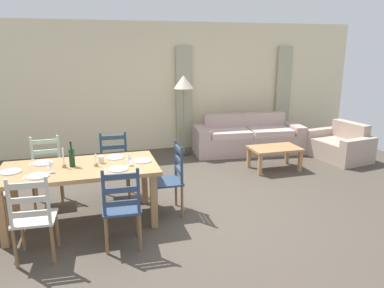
# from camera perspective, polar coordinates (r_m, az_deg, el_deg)

# --- Properties ---
(ground_plane) EXTENTS (9.60, 9.60, 0.02)m
(ground_plane) POSITION_cam_1_polar(r_m,az_deg,el_deg) (5.13, 0.00, -10.34)
(ground_plane) COLOR #484036
(wall_far) EXTENTS (9.60, 0.16, 2.70)m
(wall_far) POSITION_cam_1_polar(r_m,az_deg,el_deg) (7.91, -6.73, 8.81)
(wall_far) COLOR beige
(wall_far) RESTS_ON ground_plane
(curtain_panel_left) EXTENTS (0.35, 0.08, 2.20)m
(curtain_panel_left) POSITION_cam_1_polar(r_m,az_deg,el_deg) (7.96, -1.23, 7.13)
(curtain_panel_left) COLOR #B0AB8C
(curtain_panel_left) RESTS_ON ground_plane
(curtain_panel_right) EXTENTS (0.35, 0.08, 2.20)m
(curtain_panel_right) POSITION_cam_1_polar(r_m,az_deg,el_deg) (8.88, 14.04, 7.50)
(curtain_panel_right) COLOR #B0AB8C
(curtain_panel_right) RESTS_ON ground_plane
(dining_table) EXTENTS (1.90, 0.96, 0.75)m
(dining_table) POSITION_cam_1_polar(r_m,az_deg,el_deg) (4.74, -17.14, -4.41)
(dining_table) COLOR #AD7D4F
(dining_table) RESTS_ON ground_plane
(dining_chair_near_left) EXTENTS (0.44, 0.43, 0.96)m
(dining_chair_near_left) POSITION_cam_1_polar(r_m,az_deg,el_deg) (4.15, -23.60, -10.61)
(dining_chair_near_left) COLOR beige
(dining_chair_near_left) RESTS_ON ground_plane
(dining_chair_near_right) EXTENTS (0.44, 0.42, 0.96)m
(dining_chair_near_right) POSITION_cam_1_polar(r_m,az_deg,el_deg) (4.12, -10.96, -9.75)
(dining_chair_near_right) COLOR navy
(dining_chair_near_right) RESTS_ON ground_plane
(dining_chair_far_left) EXTENTS (0.44, 0.42, 0.96)m
(dining_chair_far_left) POSITION_cam_1_polar(r_m,az_deg,el_deg) (5.58, -21.79, -3.96)
(dining_chair_far_left) COLOR beige
(dining_chair_far_left) RESTS_ON ground_plane
(dining_chair_far_right) EXTENTS (0.43, 0.41, 0.96)m
(dining_chair_far_right) POSITION_cam_1_polar(r_m,az_deg,el_deg) (5.53, -12.02, -3.33)
(dining_chair_far_right) COLOR #2B445B
(dining_chair_far_right) RESTS_ON ground_plane
(dining_chair_head_east) EXTENTS (0.41, 0.43, 0.96)m
(dining_chair_head_east) POSITION_cam_1_polar(r_m,az_deg,el_deg) (4.89, -3.43, -5.48)
(dining_chair_head_east) COLOR navy
(dining_chair_head_east) RESTS_ON ground_plane
(dinner_plate_near_left) EXTENTS (0.24, 0.24, 0.02)m
(dinner_plate_near_left) POSITION_cam_1_polar(r_m,az_deg,el_deg) (4.51, -22.98, -4.66)
(dinner_plate_near_left) COLOR white
(dinner_plate_near_left) RESTS_ON dining_table
(fork_near_left) EXTENTS (0.02, 0.17, 0.01)m
(fork_near_left) POSITION_cam_1_polar(r_m,az_deg,el_deg) (4.54, -24.85, -4.84)
(fork_near_left) COLOR silver
(fork_near_left) RESTS_ON dining_table
(dinner_plate_near_right) EXTENTS (0.24, 0.24, 0.02)m
(dinner_plate_near_right) POSITION_cam_1_polar(r_m,az_deg,el_deg) (4.48, -11.50, -3.87)
(dinner_plate_near_right) COLOR white
(dinner_plate_near_right) RESTS_ON dining_table
(fork_near_right) EXTENTS (0.02, 0.17, 0.01)m
(fork_near_right) POSITION_cam_1_polar(r_m,az_deg,el_deg) (4.48, -13.41, -4.08)
(fork_near_right) COLOR silver
(fork_near_right) RESTS_ON dining_table
(dinner_plate_far_left) EXTENTS (0.24, 0.24, 0.02)m
(dinner_plate_far_left) POSITION_cam_1_polar(r_m,az_deg,el_deg) (4.99, -22.37, -2.79)
(dinner_plate_far_left) COLOR white
(dinner_plate_far_left) RESTS_ON dining_table
(fork_far_left) EXTENTS (0.02, 0.17, 0.01)m
(fork_far_left) POSITION_cam_1_polar(r_m,az_deg,el_deg) (5.01, -24.06, -2.97)
(fork_far_left) COLOR silver
(fork_far_left) RESTS_ON dining_table
(dinner_plate_far_right) EXTENTS (0.24, 0.24, 0.02)m
(dinner_plate_far_right) POSITION_cam_1_polar(r_m,az_deg,el_deg) (4.96, -12.00, -2.06)
(dinner_plate_far_right) COLOR white
(dinner_plate_far_right) RESTS_ON dining_table
(fork_far_right) EXTENTS (0.03, 0.17, 0.01)m
(fork_far_right) POSITION_cam_1_polar(r_m,az_deg,el_deg) (4.95, -13.73, -2.25)
(fork_far_right) COLOR silver
(fork_far_right) RESTS_ON dining_table
(dinner_plate_head_west) EXTENTS (0.24, 0.24, 0.02)m
(dinner_plate_head_west) POSITION_cam_1_polar(r_m,az_deg,el_deg) (4.80, -26.57, -3.92)
(dinner_plate_head_west) COLOR white
(dinner_plate_head_west) RESTS_ON dining_table
(dinner_plate_head_east) EXTENTS (0.24, 0.24, 0.02)m
(dinner_plate_head_east) POSITION_cam_1_polar(r_m,az_deg,el_deg) (4.75, -7.80, -2.61)
(dinner_plate_head_east) COLOR white
(dinner_plate_head_east) RESTS_ON dining_table
(fork_head_east) EXTENTS (0.02, 0.17, 0.01)m
(fork_head_east) POSITION_cam_1_polar(r_m,az_deg,el_deg) (4.74, -9.59, -2.82)
(fork_head_east) COLOR silver
(fork_head_east) RESTS_ON dining_table
(wine_bottle) EXTENTS (0.07, 0.07, 0.32)m
(wine_bottle) POSITION_cam_1_polar(r_m,az_deg,el_deg) (4.72, -18.33, -2.00)
(wine_bottle) COLOR #143819
(wine_bottle) RESTS_ON dining_table
(wine_glass_near_left) EXTENTS (0.06, 0.06, 0.16)m
(wine_glass_near_left) POSITION_cam_1_polar(r_m,az_deg,el_deg) (4.58, -21.42, -2.89)
(wine_glass_near_left) COLOR white
(wine_glass_near_left) RESTS_ON dining_table
(wine_glass_near_right) EXTENTS (0.06, 0.06, 0.16)m
(wine_glass_near_right) POSITION_cam_1_polar(r_m,az_deg,el_deg) (4.59, -9.90, -2.02)
(wine_glass_near_right) COLOR white
(wine_glass_near_right) RESTS_ON dining_table
(coffee_cup_primary) EXTENTS (0.07, 0.07, 0.09)m
(coffee_cup_primary) POSITION_cam_1_polar(r_m,az_deg,el_deg) (4.77, -14.05, -2.40)
(coffee_cup_primary) COLOR beige
(coffee_cup_primary) RESTS_ON dining_table
(candle_tall) EXTENTS (0.05, 0.05, 0.25)m
(candle_tall) POSITION_cam_1_polar(r_m,az_deg,el_deg) (4.72, -19.46, -2.68)
(candle_tall) COLOR #998C66
(candle_tall) RESTS_ON dining_table
(candle_short) EXTENTS (0.05, 0.05, 0.16)m
(candle_short) POSITION_cam_1_polar(r_m,az_deg,el_deg) (4.66, -14.81, -2.90)
(candle_short) COLOR #998C66
(candle_short) RESTS_ON dining_table
(couch) EXTENTS (2.35, 1.03, 0.80)m
(couch) POSITION_cam_1_polar(r_m,az_deg,el_deg) (7.86, 8.67, 0.86)
(couch) COLOR #B59A91
(couch) RESTS_ON ground_plane
(coffee_table) EXTENTS (0.90, 0.56, 0.42)m
(coffee_table) POSITION_cam_1_polar(r_m,az_deg,el_deg) (6.79, 12.83, -1.03)
(coffee_table) COLOR #AD7D4F
(coffee_table) RESTS_ON ground_plane
(armchair_upholstered) EXTENTS (0.96, 1.26, 0.72)m
(armchair_upholstered) POSITION_cam_1_polar(r_m,az_deg,el_deg) (7.92, 22.25, -0.32)
(armchair_upholstered) COLOR tan
(armchair_upholstered) RESTS_ON ground_plane
(standing_lamp) EXTENTS (0.40, 0.40, 1.64)m
(standing_lamp) POSITION_cam_1_polar(r_m,az_deg,el_deg) (7.38, -1.33, 8.94)
(standing_lamp) COLOR #332D28
(standing_lamp) RESTS_ON ground_plane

